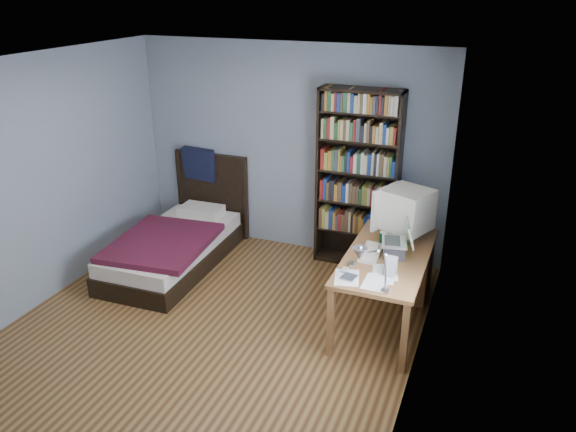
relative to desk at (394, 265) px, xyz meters
The scene contains 14 objects.
room 2.09m from the desk, 140.33° to the right, with size 4.20×4.24×2.50m.
desk is the anchor object (origin of this frame).
crt_monitor 0.61m from the desk, 30.83° to the left, with size 0.59×0.54×0.52m.
laptop 0.60m from the desk, 80.35° to the right, with size 0.35×0.34×0.36m.
desk_lamp 1.66m from the desk, 89.39° to the right, with size 0.22×0.49×0.58m.
keyboard 0.59m from the desk, 107.80° to the right, with size 0.17×0.43×0.03m, color #BFB49F.
speaker 0.92m from the desk, 82.42° to the right, with size 0.09×0.09×0.18m, color #979799.
soda_can 0.45m from the desk, 112.71° to the right, with size 0.07×0.07×0.13m, color #063314.
mouse 0.36m from the desk, 95.48° to the right, with size 0.07×0.12×0.04m, color silver.
phone_silver 0.85m from the desk, 109.02° to the right, with size 0.05×0.11×0.02m, color #B0B0B4.
phone_grey 0.99m from the desk, 108.10° to the right, with size 0.05×0.10×0.02m, color #979799.
external_drive 1.08m from the desk, 101.85° to the right, with size 0.12×0.12×0.02m, color #979799.
bookshelf 1.12m from the desk, 130.18° to the left, with size 0.93×0.30×2.06m.
bed 2.57m from the desk, behind, with size 1.12×2.04×1.16m.
Camera 1 is at (2.35, -3.95, 3.12)m, focal length 35.00 mm.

